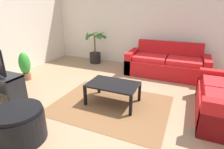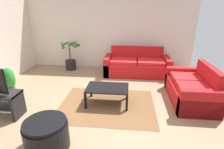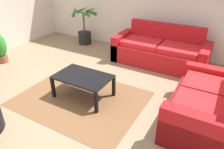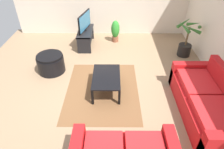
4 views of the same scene
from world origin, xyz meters
name	(u,v)px [view 4 (image 4 of 4)]	position (x,y,z in m)	size (l,w,h in m)	color
ground_plane	(97,83)	(0.00, 0.00, 0.00)	(6.60, 6.60, 0.00)	#937556
couch_main	(207,103)	(1.01, 2.28, 0.30)	(2.16, 0.90, 0.90)	red
tv_stand	(86,36)	(-2.01, -0.49, 0.34)	(1.10, 0.45, 0.53)	black
tv	(85,21)	(-2.01, -0.49, 0.83)	(0.91, 0.26, 0.56)	black
coffee_table	(106,78)	(0.27, 0.24, 0.37)	(0.97, 0.63, 0.42)	black
area_rug	(102,90)	(0.27, 0.14, 0.00)	(2.20, 1.70, 0.01)	brown
potted_palm	(186,43)	(-1.37, 2.55, 0.43)	(0.72, 0.73, 1.10)	black
potted_plant_small	(115,31)	(-2.32, 0.47, 0.39)	(0.28, 0.28, 0.74)	brown
ottoman	(51,63)	(-0.52, -1.26, 0.24)	(0.71, 0.71, 0.49)	black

